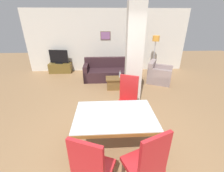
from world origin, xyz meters
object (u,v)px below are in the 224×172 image
sofa (111,72)px  tv_screen (59,57)px  coffee_table (116,83)px  floor_lamp (156,43)px  dining_chair_near_right (147,162)px  tv_stand (60,68)px  dining_chair_far_right (127,98)px  dining_chair_near_left (92,168)px  dining_table (115,121)px  armchair (159,75)px  bottle (120,75)px

sofa → tv_screen: 2.50m
coffee_table → floor_lamp: (1.77, 1.48, 1.17)m
dining_chair_near_right → tv_stand: bearing=92.6°
dining_chair_far_right → dining_chair_near_right: 1.74m
coffee_table → tv_screen: tv_screen is taller
dining_chair_near_left → dining_chair_far_right: size_ratio=1.00×
dining_chair_near_right → dining_table: bearing=90.0°
dining_chair_far_right → tv_stand: 4.45m
dining_chair_far_right → coffee_table: size_ratio=1.57×
dining_table → sofa: size_ratio=0.67×
sofa → tv_stand: sofa is taller
dining_table → dining_chair_far_right: (0.36, 0.87, -0.01)m
dining_table → dining_chair_far_right: dining_chair_far_right is taller
armchair → tv_stand: bearing=-81.6°
dining_chair_far_right → armchair: size_ratio=0.99×
dining_chair_near_left → sofa: bearing=105.6°
dining_table → tv_screen: (-2.18, 4.50, 0.14)m
dining_table → dining_chair_far_right: size_ratio=1.30×
dining_chair_far_right → coffee_table: 1.82m
tv_screen → floor_lamp: size_ratio=0.50×
dining_chair_near_right → tv_stand: dining_chair_near_right is taller
tv_screen → floor_lamp: 4.25m
dining_chair_near_right → floor_lamp: (1.64, 4.99, 0.80)m
dining_table → armchair: size_ratio=1.29×
dining_chair_near_left → coffee_table: 3.63m
dining_table → tv_screen: 5.00m
dining_chair_far_right → sofa: (-0.25, 2.72, -0.29)m
bottle → sofa: bearing=106.7°
dining_chair_far_right → floor_lamp: bearing=-94.1°
dining_table → dining_chair_near_right: size_ratio=1.30×
bottle → coffee_table: bearing=-160.9°
tv_screen → floor_lamp: (4.19, -0.38, 0.64)m
dining_chair_far_right → tv_screen: (-2.54, 3.63, 0.16)m
floor_lamp → dining_chair_near_left: bearing=-115.2°
dining_chair_near_right → coffee_table: bearing=69.3°
dining_chair_near_left → coffee_table: dining_chair_near_left is taller
dining_chair_near_left → coffee_table: bearing=102.1°
bottle → tv_screen: size_ratio=0.29×
dining_table → dining_chair_near_right: 0.94m
bottle → floor_lamp: (1.63, 1.43, 0.88)m
bottle → tv_stand: (-2.56, 1.81, -0.28)m
sofa → armchair: (1.85, -0.42, -0.01)m
armchair → floor_lamp: size_ratio=0.68×
dining_chair_near_right → floor_lamp: size_ratio=0.68×
dining_table → dining_chair_near_left: bearing=-111.6°
dining_table → armchair: armchair is taller
dining_chair_far_right → sofa: bearing=-61.9°
armchair → tv_screen: bearing=-81.6°
dining_chair_far_right → armchair: dining_chair_far_right is taller
armchair → tv_stand: armchair is taller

